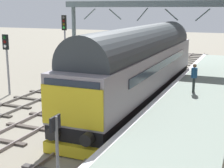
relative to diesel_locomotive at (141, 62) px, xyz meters
The scene contains 10 objects.
ground_plane 6.18m from the diesel_locomotive, 90.01° to the right, with size 140.00×140.00×0.00m, color gray.
track_main 6.15m from the diesel_locomotive, 90.01° to the right, with size 2.50×60.00×0.15m.
track_adjacent_west 7.13m from the diesel_locomotive, 122.43° to the right, with size 2.50×60.00×0.15m.
station_platform 6.99m from the diesel_locomotive, 57.55° to the right, with size 4.00×44.00×1.01m.
diesel_locomotive is the anchor object (origin of this frame).
signal_post_mid 8.90m from the diesel_locomotive, 168.68° to the right, with size 0.44×0.22×4.05m.
signal_post_far 10.47m from the diesel_locomotive, 146.66° to the left, with size 0.44×0.22×5.14m.
platform_number_sign 12.76m from the diesel_locomotive, 81.58° to the right, with size 0.10×0.44×2.12m.
waiting_passenger 3.32m from the diesel_locomotive, ahead, with size 0.36×0.51×1.64m.
overhead_footbridge 8.71m from the diesel_locomotive, 99.09° to the left, with size 15.94×2.00×6.30m.
Camera 1 is at (6.10, -13.53, 5.68)m, focal length 53.41 mm.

